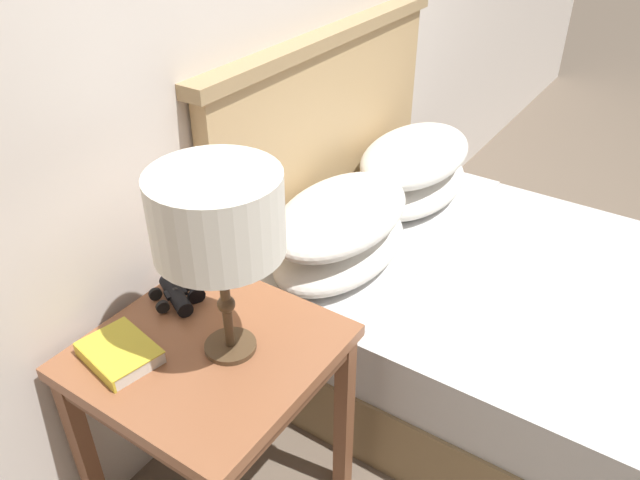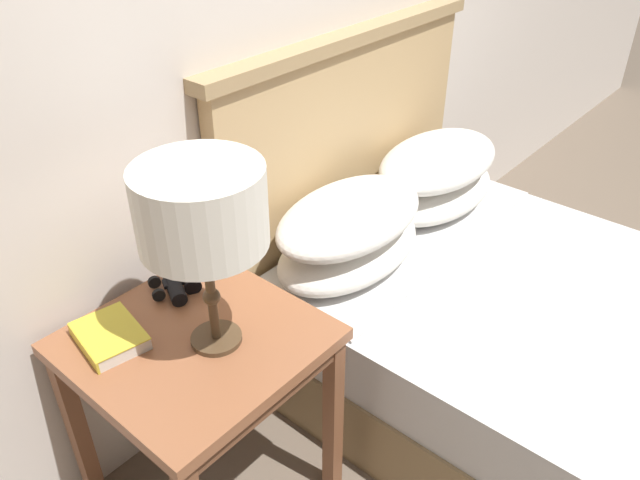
{
  "view_description": "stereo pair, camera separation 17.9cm",
  "coord_description": "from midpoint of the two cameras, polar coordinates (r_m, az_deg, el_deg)",
  "views": [
    {
      "loc": [
        -1.45,
        -0.11,
        1.72
      ],
      "look_at": [
        -0.2,
        0.72,
        0.75
      ],
      "focal_mm": 35.0,
      "sensor_mm": 36.0,
      "label": 1
    },
    {
      "loc": [
        -1.34,
        -0.26,
        1.72
      ],
      "look_at": [
        -0.2,
        0.72,
        0.75
      ],
      "focal_mm": 35.0,
      "sensor_mm": 36.0,
      "label": 2
    }
  ],
  "objects": [
    {
      "name": "ground_plane",
      "position": [
        2.23,
        17.22,
        -19.84
      ],
      "size": [
        20.0,
        20.0,
        0.0
      ],
      "primitive_type": "plane",
      "color": "#6B5B4C",
      "rests_on": "ground"
    },
    {
      "name": "nightstand",
      "position": [
        1.69,
        -13.05,
        -11.7
      ],
      "size": [
        0.58,
        0.58,
        0.65
      ],
      "color": "brown",
      "rests_on": "ground_plane"
    },
    {
      "name": "binoculars_pair",
      "position": [
        1.78,
        -15.84,
        -4.93
      ],
      "size": [
        0.16,
        0.16,
        0.05
      ],
      "color": "black",
      "rests_on": "nightstand"
    },
    {
      "name": "wall_back",
      "position": [
        1.95,
        -9.62,
        20.08
      ],
      "size": [
        8.0,
        0.06,
        2.6
      ],
      "color": "silver",
      "rests_on": "ground_plane"
    },
    {
      "name": "book_on_nightstand",
      "position": [
        1.65,
        -20.95,
        -9.78
      ],
      "size": [
        0.18,
        0.21,
        0.04
      ],
      "color": "silver",
      "rests_on": "nightstand"
    },
    {
      "name": "table_lamp",
      "position": [
        1.39,
        -13.08,
        1.94
      ],
      "size": [
        0.3,
        0.3,
        0.49
      ],
      "color": "#4C3823",
      "rests_on": "nightstand"
    },
    {
      "name": "bed",
      "position": [
        2.28,
        15.33,
        -6.9
      ],
      "size": [
        1.35,
        1.89,
        1.18
      ],
      "color": "olive",
      "rests_on": "ground_plane"
    }
  ]
}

